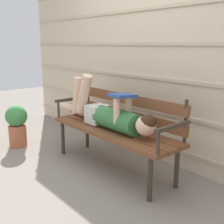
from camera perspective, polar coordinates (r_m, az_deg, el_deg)
name	(u,v)px	position (r m, az deg, el deg)	size (l,w,h in m)	color
ground_plane	(99,173)	(3.03, -2.53, -12.03)	(12.00, 12.00, 0.00)	gray
house_siding	(153,61)	(3.27, 8.23, 10.06)	(5.32, 0.08, 2.24)	beige
park_bench	(117,124)	(3.01, 0.99, -2.46)	(1.60, 0.48, 0.83)	brown
reclining_person	(108,114)	(2.98, -0.85, -0.40)	(1.73, 0.26, 0.55)	#33703D
potted_plant	(17,124)	(3.89, -18.46, -2.25)	(0.28, 0.28, 0.54)	#AD5B3D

